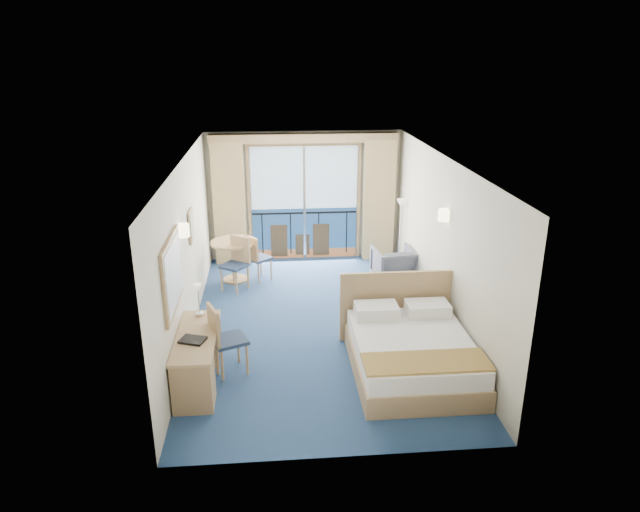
{
  "coord_description": "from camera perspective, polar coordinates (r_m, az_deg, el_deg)",
  "views": [
    {
      "loc": [
        -0.69,
        -8.37,
        4.23
      ],
      "look_at": [
        0.06,
        0.2,
        1.12
      ],
      "focal_mm": 32.0,
      "sensor_mm": 36.0,
      "label": 1
    }
  ],
  "objects": [
    {
      "name": "balcony_door",
      "position": [
        12.01,
        -1.6,
        5.0
      ],
      "size": [
        2.36,
        0.03,
        2.52
      ],
      "color": "navy",
      "rests_on": "room_walls"
    },
    {
      "name": "curtain_left",
      "position": [
        11.85,
        -9.06,
        5.2
      ],
      "size": [
        0.65,
        0.22,
        2.55
      ],
      "primitive_type": "cube",
      "color": "tan",
      "rests_on": "room_walls"
    },
    {
      "name": "armchair",
      "position": [
        11.03,
        7.36,
        -0.9
      ],
      "size": [
        0.82,
        0.84,
        0.69
      ],
      "primitive_type": "imported",
      "rotation": [
        0.0,
        0.0,
        3.25
      ],
      "color": "#464B56",
      "rests_on": "ground"
    },
    {
      "name": "desk_lamp",
      "position": [
        8.1,
        -12.09,
        -3.66
      ],
      "size": [
        0.12,
        0.12,
        0.45
      ],
      "color": "silver",
      "rests_on": "desk"
    },
    {
      "name": "desk",
      "position": [
        7.51,
        -12.48,
        -11.34
      ],
      "size": [
        0.52,
        1.53,
        0.72
      ],
      "color": "tan",
      "rests_on": "ground"
    },
    {
      "name": "pelmet",
      "position": [
        11.61,
        -1.6,
        11.71
      ],
      "size": [
        3.8,
        0.25,
        0.18
      ],
      "primitive_type": "cube",
      "color": "tan",
      "rests_on": "room_walls"
    },
    {
      "name": "sconce_right",
      "position": [
        8.95,
        12.29,
        4.02
      ],
      "size": [
        0.18,
        0.18,
        0.18
      ],
      "primitive_type": "cylinder",
      "color": "beige",
      "rests_on": "room_walls"
    },
    {
      "name": "phone",
      "position": [
        9.34,
        11.17,
        -3.88
      ],
      "size": [
        0.2,
        0.17,
        0.08
      ],
      "primitive_type": "cube",
      "rotation": [
        0.0,
        0.0,
        0.21
      ],
      "color": "white",
      "rests_on": "nightstand"
    },
    {
      "name": "bed",
      "position": [
        8.09,
        9.09,
        -9.35
      ],
      "size": [
        1.76,
        2.09,
        1.11
      ],
      "color": "tan",
      "rests_on": "ground"
    },
    {
      "name": "room_walls",
      "position": [
        8.75,
        -0.29,
        3.62
      ],
      "size": [
        4.04,
        6.54,
        2.72
      ],
      "color": "beige",
      "rests_on": "ground"
    },
    {
      "name": "floor_lamp",
      "position": [
        11.54,
        8.06,
        3.95
      ],
      "size": [
        0.2,
        0.2,
        1.45
      ],
      "color": "silver",
      "rests_on": "ground"
    },
    {
      "name": "round_table",
      "position": [
        11.06,
        -8.57,
        0.52
      ],
      "size": [
        0.88,
        0.88,
        0.79
      ],
      "color": "tan",
      "rests_on": "ground"
    },
    {
      "name": "desk_chair",
      "position": [
        7.93,
        -9.68,
        -7.87
      ],
      "size": [
        0.58,
        0.57,
        1.02
      ],
      "rotation": [
        0.0,
        0.0,
        1.96
      ],
      "color": "#21314E",
      "rests_on": "ground"
    },
    {
      "name": "nightstand",
      "position": [
        9.45,
        10.78,
        -5.46
      ],
      "size": [
        0.37,
        0.35,
        0.48
      ],
      "primitive_type": "cube",
      "color": "#9C7D52",
      "rests_on": "ground"
    },
    {
      "name": "curtain_right",
      "position": [
        12.03,
        5.9,
        5.56
      ],
      "size": [
        0.65,
        0.22,
        2.55
      ],
      "primitive_type": "cube",
      "color": "tan",
      "rests_on": "room_walls"
    },
    {
      "name": "mirror",
      "position": [
        7.49,
        -14.53,
        -1.75
      ],
      "size": [
        0.05,
        1.25,
        0.95
      ],
      "color": "tan",
      "rests_on": "room_walls"
    },
    {
      "name": "folder",
      "position": [
        7.57,
        -12.62,
        -8.19
      ],
      "size": [
        0.37,
        0.33,
        0.03
      ],
      "primitive_type": "cube",
      "rotation": [
        0.0,
        0.0,
        -0.34
      ],
      "color": "black",
      "rests_on": "desk"
    },
    {
      "name": "table_chair_b",
      "position": [
        10.68,
        -8.31,
        -0.41
      ],
      "size": [
        0.6,
        0.6,
        1.0
      ],
      "rotation": [
        0.0,
        0.0,
        -0.62
      ],
      "color": "#21314E",
      "rests_on": "ground"
    },
    {
      "name": "wall_print",
      "position": [
        9.29,
        -12.75,
        2.95
      ],
      "size": [
        0.04,
        0.42,
        0.52
      ],
      "color": "tan",
      "rests_on": "room_walls"
    },
    {
      "name": "table_chair_a",
      "position": [
        11.02,
        -6.43,
        0.06
      ],
      "size": [
        0.56,
        0.56,
        0.91
      ],
      "rotation": [
        0.0,
        0.0,
        2.27
      ],
      "color": "#21314E",
      "rests_on": "ground"
    },
    {
      "name": "floor",
      "position": [
        9.4,
        -0.27,
        -6.84
      ],
      "size": [
        6.5,
        6.5,
        0.0
      ],
      "primitive_type": "plane",
      "color": "navy",
      "rests_on": "ground"
    },
    {
      "name": "sconce_left",
      "position": [
        8.22,
        -13.55,
        2.5
      ],
      "size": [
        0.18,
        0.18,
        0.18
      ],
      "primitive_type": "cylinder",
      "color": "beige",
      "rests_on": "room_walls"
    }
  ]
}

